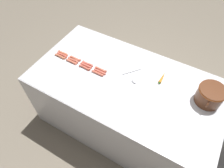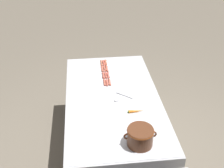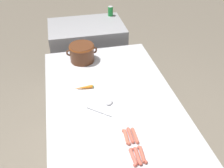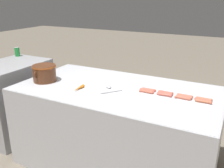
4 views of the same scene
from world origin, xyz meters
name	(u,v)px [view 2 (image 2 of 4)]	position (x,y,z in m)	size (l,w,h in m)	color
ground_plane	(113,150)	(0.00, 0.00, 0.00)	(20.00, 20.00, 0.00)	#756B5B
griddle_counter	(113,125)	(0.00, 0.00, 0.43)	(1.09, 2.02, 0.87)	#BCBCC1
hot_dog_0	(106,62)	(0.01, -0.83, 0.88)	(0.03, 0.15, 0.03)	#C26848
hot_dog_1	(107,69)	(0.01, -0.65, 0.88)	(0.03, 0.15, 0.03)	#CC664D
hot_dog_2	(108,75)	(0.01, -0.48, 0.88)	(0.03, 0.15, 0.03)	#CD6050
hot_dog_3	(110,82)	(0.01, -0.31, 0.88)	(0.03, 0.15, 0.03)	#CD644D
hot_dog_4	(104,63)	(0.03, -0.82, 0.88)	(0.03, 0.15, 0.03)	#CC5A48
hot_dog_5	(105,69)	(0.04, -0.66, 0.88)	(0.03, 0.15, 0.03)	#C26550
hot_dog_6	(106,75)	(0.04, -0.48, 0.88)	(0.03, 0.15, 0.03)	#C55C4B
hot_dog_7	(107,83)	(0.04, -0.30, 0.88)	(0.03, 0.15, 0.03)	#C55C4A
hot_dog_8	(101,63)	(0.07, -0.82, 0.88)	(0.03, 0.15, 0.03)	#C06849
hot_dog_9	(102,69)	(0.07, -0.66, 0.88)	(0.03, 0.15, 0.03)	#CE664D
hot_dog_10	(103,75)	(0.07, -0.48, 0.88)	(0.03, 0.15, 0.03)	#C75B48
hot_dog_11	(105,82)	(0.07, -0.31, 0.88)	(0.03, 0.15, 0.03)	#C55F4A
bean_pot	(140,136)	(-0.17, 0.79, 0.97)	(0.32, 0.25, 0.18)	#562D19
serving_spoon	(119,98)	(-0.07, 0.05, 0.88)	(0.23, 0.20, 0.02)	#B7B7BC
carrot	(136,111)	(-0.22, 0.31, 0.89)	(0.18, 0.03, 0.03)	orange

